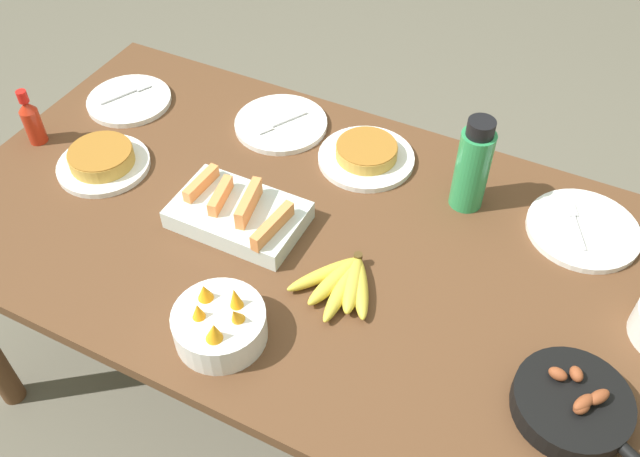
# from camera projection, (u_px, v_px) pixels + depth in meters

# --- Properties ---
(ground_plane) EXTENTS (14.00, 14.00, 0.00)m
(ground_plane) POSITION_uv_depth(u_px,v_px,m) (320.00, 395.00, 2.16)
(ground_plane) COLOR #666051
(dining_table) EXTENTS (1.86, 0.99, 0.75)m
(dining_table) POSITION_uv_depth(u_px,v_px,m) (320.00, 260.00, 1.67)
(dining_table) COLOR brown
(dining_table) RESTS_ON ground_plane
(banana_bunch) EXTENTS (0.21, 0.21, 0.04)m
(banana_bunch) POSITION_uv_depth(u_px,v_px,m) (343.00, 283.00, 1.49)
(banana_bunch) COLOR gold
(banana_bunch) RESTS_ON dining_table
(melon_tray) EXTENTS (0.31, 0.20, 0.10)m
(melon_tray) POSITION_uv_depth(u_px,v_px,m) (239.00, 213.00, 1.62)
(melon_tray) COLOR silver
(melon_tray) RESTS_ON dining_table
(skillet) EXTENTS (0.32, 0.23, 0.08)m
(skillet) POSITION_uv_depth(u_px,v_px,m) (573.00, 405.00, 1.28)
(skillet) COLOR black
(skillet) RESTS_ON dining_table
(frittata_plate_center) EXTENTS (0.24, 0.24, 0.06)m
(frittata_plate_center) POSITION_uv_depth(u_px,v_px,m) (102.00, 160.00, 1.76)
(frittata_plate_center) COLOR white
(frittata_plate_center) RESTS_ON dining_table
(frittata_plate_side) EXTENTS (0.26, 0.26, 0.05)m
(frittata_plate_side) POSITION_uv_depth(u_px,v_px,m) (366.00, 155.00, 1.79)
(frittata_plate_side) COLOR white
(frittata_plate_side) RESTS_ON dining_table
(empty_plate_near_front) EXTENTS (0.27, 0.27, 0.02)m
(empty_plate_near_front) POSITION_uv_depth(u_px,v_px,m) (583.00, 229.00, 1.62)
(empty_plate_near_front) COLOR white
(empty_plate_near_front) RESTS_ON dining_table
(empty_plate_far_left) EXTENTS (0.24, 0.24, 0.02)m
(empty_plate_far_left) POSITION_uv_depth(u_px,v_px,m) (129.00, 100.00, 1.97)
(empty_plate_far_left) COLOR white
(empty_plate_far_left) RESTS_ON dining_table
(empty_plate_far_right) EXTENTS (0.26, 0.26, 0.02)m
(empty_plate_far_right) POSITION_uv_depth(u_px,v_px,m) (281.00, 124.00, 1.90)
(empty_plate_far_right) COLOR white
(empty_plate_far_right) RESTS_ON dining_table
(fruit_bowl_mango) EXTENTS (0.19, 0.19, 0.12)m
(fruit_bowl_mango) POSITION_uv_depth(u_px,v_px,m) (220.00, 324.00, 1.39)
(fruit_bowl_mango) COLOR white
(fruit_bowl_mango) RESTS_ON dining_table
(water_bottle) EXTENTS (0.08, 0.08, 0.25)m
(water_bottle) POSITION_uv_depth(u_px,v_px,m) (473.00, 166.00, 1.61)
(water_bottle) COLOR #2D9351
(water_bottle) RESTS_ON dining_table
(hot_sauce_bottle) EXTENTS (0.05, 0.05, 0.16)m
(hot_sauce_bottle) POSITION_uv_depth(u_px,v_px,m) (31.00, 120.00, 1.81)
(hot_sauce_bottle) COLOR #B72814
(hot_sauce_bottle) RESTS_ON dining_table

